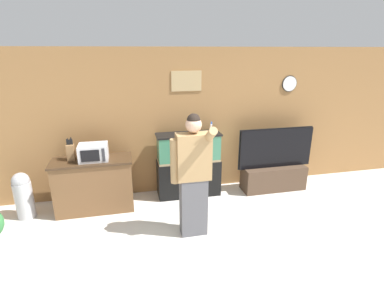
% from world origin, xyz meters
% --- Properties ---
extents(ground_plane, '(18.00, 18.00, 0.00)m').
position_xyz_m(ground_plane, '(0.00, 0.00, 0.00)').
color(ground_plane, beige).
extents(wall_back_paneled, '(10.00, 0.08, 2.60)m').
position_xyz_m(wall_back_paneled, '(0.00, 2.87, 1.30)').
color(wall_back_paneled, olive).
rests_on(wall_back_paneled, ground_plane).
extents(counter_island, '(1.26, 0.55, 0.89)m').
position_xyz_m(counter_island, '(-1.87, 2.37, 0.45)').
color(counter_island, brown).
rests_on(counter_island, ground_plane).
extents(microwave, '(0.44, 0.34, 0.26)m').
position_xyz_m(microwave, '(-1.82, 2.34, 1.02)').
color(microwave, silver).
rests_on(microwave, counter_island).
extents(knife_block, '(0.11, 0.12, 0.36)m').
position_xyz_m(knife_block, '(-2.17, 2.42, 1.03)').
color(knife_block, olive).
rests_on(knife_block, counter_island).
extents(aquarium_on_stand, '(1.13, 0.40, 1.17)m').
position_xyz_m(aquarium_on_stand, '(-0.24, 2.57, 0.58)').
color(aquarium_on_stand, black).
rests_on(aquarium_on_stand, ground_plane).
extents(tv_on_stand, '(1.45, 0.40, 1.20)m').
position_xyz_m(tv_on_stand, '(1.39, 2.43, 0.36)').
color(tv_on_stand, '#4C3828').
rests_on(tv_on_stand, ground_plane).
extents(person_standing, '(0.56, 0.42, 1.78)m').
position_xyz_m(person_standing, '(-0.44, 1.33, 0.93)').
color(person_standing, '#515156').
rests_on(person_standing, ground_plane).
extents(trash_bin, '(0.28, 0.28, 0.76)m').
position_xyz_m(trash_bin, '(-2.95, 2.36, 0.39)').
color(trash_bin, '#B7B7BC').
rests_on(trash_bin, ground_plane).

